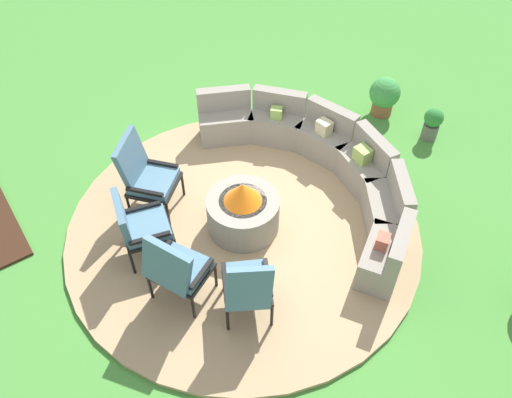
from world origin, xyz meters
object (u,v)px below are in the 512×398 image
lounge_chair_front_left (145,174)px  potted_plant_2 (384,95)px  curved_stone_bench (323,164)px  fire_pit (243,210)px  potted_plant_0 (432,123)px  lounge_chair_back_left (176,268)px  lounge_chair_back_right (248,286)px  lounge_chair_front_right (139,225)px

lounge_chair_front_left → potted_plant_2: 4.07m
curved_stone_bench → lounge_chair_front_left: size_ratio=3.42×
fire_pit → potted_plant_2: 3.33m
potted_plant_0 → potted_plant_2: (-0.88, -0.17, 0.06)m
curved_stone_bench → potted_plant_0: size_ratio=7.37×
lounge_chair_front_left → lounge_chair_back_left: size_ratio=1.03×
curved_stone_bench → lounge_chair_back_right: size_ratio=3.83×
lounge_chair_back_right → potted_plant_2: 4.36m
fire_pit → potted_plant_2: bearing=103.6°
curved_stone_bench → lounge_chair_front_right: bearing=-95.6°
lounge_chair_front_left → lounge_chair_front_right: size_ratio=1.13×
curved_stone_bench → fire_pit: bearing=-86.8°
curved_stone_bench → lounge_chair_back_right: bearing=-60.0°
lounge_chair_back_right → lounge_chair_front_right: bearing=139.4°
potted_plant_0 → potted_plant_2: bearing=-168.9°
lounge_chair_back_right → curved_stone_bench: bearing=57.7°
lounge_chair_front_left → lounge_chair_front_right: (0.69, -0.44, -0.04)m
lounge_chair_front_right → potted_plant_2: (-0.44, 4.49, -0.23)m
curved_stone_bench → potted_plant_0: curved_stone_bench is taller
lounge_chair_back_left → lounge_chair_back_right: (0.62, 0.53, -0.03)m
fire_pit → lounge_chair_back_left: size_ratio=0.83×
curved_stone_bench → potted_plant_0: bearing=85.1°
lounge_chair_back_right → fire_pit: bearing=86.3°
lounge_chair_front_right → curved_stone_bench: bearing=99.3°
lounge_chair_back_left → lounge_chair_back_right: bearing=12.6°
fire_pit → potted_plant_2: fire_pit is taller
curved_stone_bench → lounge_chair_back_left: 2.67m
lounge_chair_back_left → lounge_chair_back_right: size_ratio=1.09×
fire_pit → lounge_chair_front_right: size_ratio=0.92×
lounge_chair_back_left → potted_plant_0: (-0.40, 4.62, -0.33)m
fire_pit → lounge_chair_front_left: bearing=-141.5°
lounge_chair_front_right → potted_plant_2: lounge_chair_front_right is taller
curved_stone_bench → lounge_chair_front_right: lounge_chair_front_right is taller
lounge_chair_back_left → curved_stone_bench: bearing=74.5°
lounge_chair_back_left → potted_plant_0: 4.65m
fire_pit → lounge_chair_back_right: bearing=-31.4°
lounge_chair_front_left → lounge_chair_back_right: size_ratio=1.12×
lounge_chair_back_right → potted_plant_0: bearing=41.7°
fire_pit → lounge_chair_back_left: bearing=-67.9°
curved_stone_bench → lounge_chair_front_right: 2.67m
fire_pit → lounge_chair_back_left: lounge_chair_back_left is taller
curved_stone_bench → potted_plant_2: bearing=110.8°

